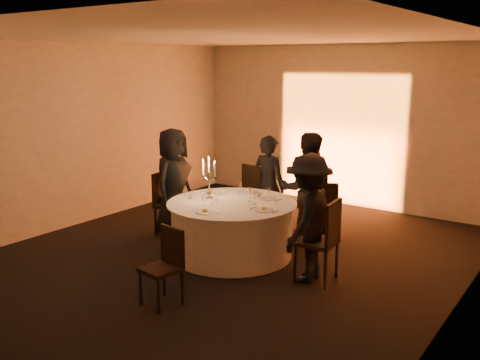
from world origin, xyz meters
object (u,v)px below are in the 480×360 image
Objects in this scene: guest_left at (173,182)px; guest_back_left at (269,185)px; chair_right at (324,236)px; coffee_cup at (192,197)px; guest_back_right at (307,189)px; chair_front at (166,262)px; chair_left at (167,199)px; chair_back_right at (325,207)px; candelabra at (209,184)px; banquet_table at (232,229)px; guest_right at (308,218)px; chair_back_left at (257,192)px.

guest_left is 1.49m from guest_back_left.
chair_right is 0.66× the size of guest_back_left.
guest_back_right is at bearing 43.81° from coffee_cup.
chair_left is at bearing 141.54° from chair_front.
chair_right reaches higher than chair_back_right.
candelabra reaches higher than chair_front.
guest_back_right reaches higher than chair_back_right.
guest_left is 1.00× the size of guest_back_right.
guest_back_left is at bearing 94.71° from banquet_table.
guest_right is at bearing -4.74° from candelabra.
candelabra is (0.01, -1.27, 0.38)m from chair_back_left.
guest_left reaches higher than guest_right.
chair_left is 0.58× the size of guest_back_right.
coffee_cup reaches higher than banquet_table.
chair_left is at bearing -101.79° from chair_right.
chair_right is at bearing 146.41° from guest_back_left.
chair_back_right is (0.73, 1.41, 0.12)m from banquet_table.
chair_back_right is at bearing -168.08° from guest_right.
guest_back_right is (0.34, 2.68, 0.36)m from chair_front.
chair_back_right is at bearing 50.00° from coffee_cup.
guest_back_right reaches higher than chair_back_left.
chair_front is 0.54× the size of guest_right.
guest_left is at bearing 169.22° from banquet_table.
guest_right is at bearing 141.70° from guest_back_left.
guest_back_left is (-0.82, -0.30, 0.28)m from chair_back_right.
guest_back_right reaches higher than banquet_table.
candelabra is (-0.38, -0.02, 0.60)m from banquet_table.
guest_left is 15.32× the size of coffee_cup.
chair_right is 0.65× the size of guest_right.
guest_back_left reaches higher than chair_front.
banquet_table is 1.40m from guest_left.
guest_left is at bearing -102.62° from chair_right.
chair_left is 2.91m from chair_right.
chair_back_right is at bearing -135.91° from guest_back_right.
chair_front is at bearing -79.98° from banquet_table.
chair_front is 1.77m from coffee_cup.
chair_back_left is 0.66× the size of guest_right.
chair_back_left reaches higher than chair_right.
coffee_cup is 0.18× the size of candelabra.
guest_left is 1.07× the size of guest_back_left.
chair_back_right is at bearing -155.31° from guest_back_left.
banquet_table is 1.49m from chair_right.
guest_back_left is at bearing -65.09° from guest_left.
coffee_cup is (0.83, -0.38, 0.24)m from chair_left.
chair_back_right is 0.86× the size of chair_right.
chair_front is 2.51m from guest_left.
chair_back_left is at bearing -20.39° from guest_back_left.
chair_back_left is 0.67× the size of guest_back_left.
banquet_table is 1.07× the size of guest_left.
guest_back_right is (-0.83, 1.13, 0.25)m from chair_right.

